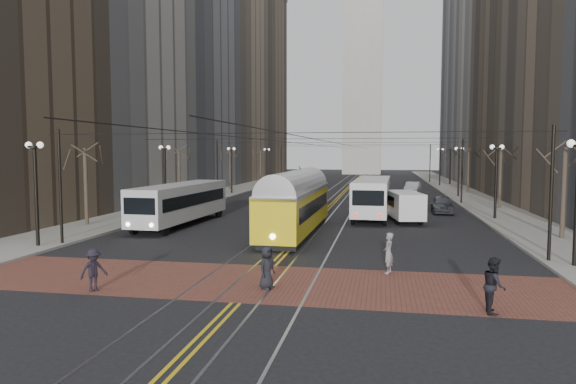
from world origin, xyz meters
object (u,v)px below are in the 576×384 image
at_px(transit_bus, 181,205).
at_px(streetcar, 296,209).
at_px(pedestrian_c, 494,285).
at_px(cargo_van, 405,207).
at_px(rear_bus, 372,198).
at_px(pedestrian_a, 267,267).
at_px(sedan_silver, 413,188).
at_px(clock_tower, 364,23).
at_px(sedan_grey, 442,204).
at_px(pedestrian_b, 388,253).
at_px(pedestrian_d, 94,270).

height_order(transit_bus, streetcar, streetcar).
height_order(transit_bus, pedestrian_c, transit_bus).
bearing_deg(cargo_van, rear_bus, 122.72).
bearing_deg(streetcar, pedestrian_c, -57.94).
bearing_deg(pedestrian_c, pedestrian_a, 81.73).
bearing_deg(streetcar, sedan_silver, 75.34).
bearing_deg(cargo_van, streetcar, -146.62).
xyz_separation_m(cargo_van, pedestrian_a, (-6.09, -20.38, -0.30)).
relative_size(transit_bus, cargo_van, 2.31).
xyz_separation_m(clock_tower, transit_bus, (-9.39, -90.99, -34.47)).
relative_size(transit_bus, sedan_grey, 2.68).
xyz_separation_m(sedan_grey, pedestrian_a, (-9.51, -26.91, 0.08)).
height_order(sedan_grey, pedestrian_b, pedestrian_b).
bearing_deg(pedestrian_a, transit_bus, 54.62).
xyz_separation_m(rear_bus, pedestrian_c, (4.48, -24.71, -0.62)).
bearing_deg(transit_bus, pedestrian_a, -55.19).
height_order(sedan_silver, pedestrian_a, pedestrian_a).
distance_m(transit_bus, sedan_grey, 22.44).
distance_m(streetcar, rear_bus, 10.65).
bearing_deg(streetcar, sedan_grey, 52.18).
xyz_separation_m(streetcar, pedestrian_c, (9.20, -15.17, -0.66)).
distance_m(clock_tower, pedestrian_a, 112.53).
relative_size(sedan_grey, pedestrian_a, 2.68).
relative_size(streetcar, pedestrian_b, 7.53).
bearing_deg(clock_tower, pedestrian_d, -93.04).
distance_m(clock_tower, sedan_silver, 70.05).
distance_m(pedestrian_c, pedestrian_d, 14.47).
bearing_deg(pedestrian_d, pedestrian_c, -55.65).
relative_size(sedan_grey, pedestrian_b, 2.48).
distance_m(streetcar, sedan_silver, 34.66).
bearing_deg(transit_bus, streetcar, -12.20).
height_order(cargo_van, pedestrian_d, cargo_van).
relative_size(clock_tower, transit_bus, 5.53).
relative_size(transit_bus, pedestrian_c, 6.45).
height_order(streetcar, pedestrian_b, streetcar).
bearing_deg(sedan_grey, rear_bus, -145.01).
bearing_deg(pedestrian_d, pedestrian_b, -31.39).
bearing_deg(streetcar, rear_bus, 64.49).
bearing_deg(sedan_silver, pedestrian_c, -80.29).
bearing_deg(pedestrian_a, sedan_grey, 2.92).
bearing_deg(sedan_silver, sedan_grey, -76.22).
distance_m(sedan_silver, pedestrian_c, 48.56).
xyz_separation_m(sedan_silver, pedestrian_d, (-14.52, -48.56, 0.06)).
bearing_deg(sedan_grey, transit_bus, -148.25).
relative_size(cargo_van, sedan_silver, 1.11).
bearing_deg(pedestrian_c, sedan_silver, 2.85).
bearing_deg(rear_bus, sedan_silver, 81.03).
xyz_separation_m(transit_bus, pedestrian_d, (3.62, -17.51, -0.66)).
xyz_separation_m(rear_bus, pedestrian_a, (-3.57, -23.12, -0.72)).
bearing_deg(sedan_grey, clock_tower, 99.64).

